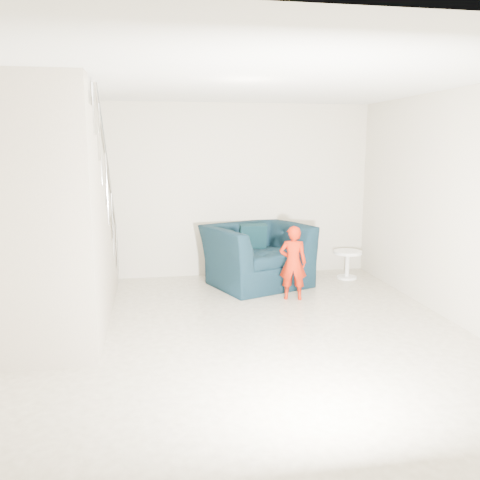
% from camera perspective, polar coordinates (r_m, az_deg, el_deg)
% --- Properties ---
extents(floor, '(5.50, 5.50, 0.00)m').
position_cam_1_polar(floor, '(5.63, 0.61, -10.82)').
color(floor, gray).
rests_on(floor, ground).
extents(ceiling, '(5.50, 5.50, 0.00)m').
position_cam_1_polar(ceiling, '(5.28, 0.67, 17.60)').
color(ceiling, silver).
rests_on(ceiling, back_wall).
extents(back_wall, '(5.00, 0.00, 5.00)m').
position_cam_1_polar(back_wall, '(7.99, -2.99, 5.50)').
color(back_wall, beige).
rests_on(back_wall, floor).
extents(front_wall, '(5.00, 0.00, 5.00)m').
position_cam_1_polar(front_wall, '(2.68, 11.52, -4.82)').
color(front_wall, beige).
rests_on(front_wall, floor).
extents(right_wall, '(0.00, 5.50, 5.50)m').
position_cam_1_polar(right_wall, '(6.25, 23.84, 3.21)').
color(right_wall, beige).
rests_on(right_wall, floor).
extents(armchair, '(1.72, 1.62, 0.90)m').
position_cam_1_polar(armchair, '(7.55, 1.95, -1.72)').
color(armchair, black).
rests_on(armchair, floor).
extents(toddler, '(0.42, 0.33, 1.01)m').
position_cam_1_polar(toddler, '(6.85, 5.96, -2.57)').
color(toddler, '#8F1304').
rests_on(toddler, floor).
extents(side_table, '(0.44, 0.44, 0.44)m').
position_cam_1_polar(side_table, '(8.10, 11.96, -2.20)').
color(side_table, white).
rests_on(side_table, floor).
extents(staircase, '(1.02, 3.03, 3.62)m').
position_cam_1_polar(staircase, '(5.90, -19.86, -0.87)').
color(staircase, '#ADA089').
rests_on(staircase, floor).
extents(cushion, '(0.40, 0.19, 0.40)m').
position_cam_1_polar(cushion, '(7.72, 1.47, 0.39)').
color(cushion, black).
rests_on(cushion, armchair).
extents(throw, '(0.05, 0.48, 0.54)m').
position_cam_1_polar(throw, '(7.41, -2.13, -1.04)').
color(throw, black).
rests_on(throw, armchair).
extents(phone, '(0.04, 0.05, 0.10)m').
position_cam_1_polar(phone, '(6.79, 6.66, 0.51)').
color(phone, black).
rests_on(phone, toddler).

